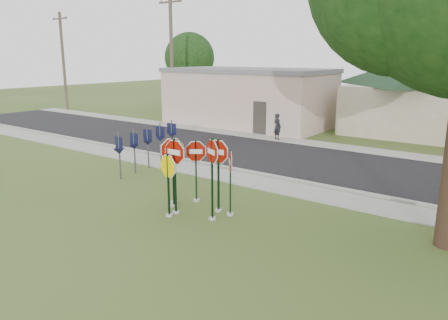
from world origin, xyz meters
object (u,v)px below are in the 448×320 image
Objects in this scene: utility_pole_near at (172,57)px; pedestrian at (277,127)px; stop_sign_center at (175,165)px; stop_sign_left at (173,162)px; stop_sign_yellow at (168,177)px.

utility_pole_near reaches higher than pedestrian.
stop_sign_left is (-0.52, 0.45, -0.05)m from stop_sign_center.
stop_sign_center reaches higher than pedestrian.
stop_sign_left is 0.27× the size of utility_pole_near.
stop_sign_yellow is at bearing 127.44° from pedestrian.
stop_sign_center is 0.28× the size of utility_pole_near.
utility_pole_near is at bearing 133.62° from stop_sign_left.
stop_sign_center is at bearing -40.81° from stop_sign_left.
stop_sign_left reaches higher than stop_sign_yellow.
stop_sign_yellow is 20.46m from utility_pole_near.
stop_sign_left is (-0.53, 0.78, 0.29)m from stop_sign_yellow.
utility_pole_near is 5.95× the size of pedestrian.
pedestrian is (-3.87, 13.53, -0.46)m from stop_sign_yellow.
stop_sign_center is at bearing 92.51° from stop_sign_yellow.
stop_sign_center is 1.03× the size of stop_sign_left.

